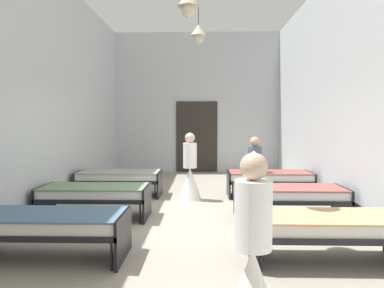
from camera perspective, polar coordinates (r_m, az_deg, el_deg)
name	(u,v)px	position (r m, az deg, el deg)	size (l,w,h in m)	color
ground_plane	(192,221)	(6.48, -0.06, -12.20)	(6.15, 12.51, 0.10)	#9E9384
room_shell	(193,90)	(7.50, 0.22, 8.63)	(5.95, 12.11, 4.73)	silver
bed_left_row_0	(49,224)	(4.91, -21.79, -11.73)	(1.90, 0.84, 0.57)	black
bed_right_row_0	(328,226)	(4.77, 20.85, -12.13)	(1.90, 0.84, 0.57)	black
bed_left_row_1	(95,193)	(6.64, -15.22, -7.61)	(1.90, 0.84, 0.57)	black
bed_right_row_1	(290,194)	(6.55, 15.33, -7.77)	(1.90, 0.84, 0.57)	black
bed_left_row_2	(120,177)	(8.45, -11.47, -5.17)	(1.90, 0.84, 0.57)	black
bed_right_row_2	(269,178)	(8.38, 12.24, -5.26)	(1.90, 0.84, 0.57)	black
nurse_near_aisle	(190,176)	(7.89, -0.33, -5.05)	(0.52, 0.52, 1.49)	white
nurse_mid_aisle	(253,270)	(3.07, 9.64, -19.16)	(0.52, 0.52, 1.49)	white
patient_seated_primary	(255,159)	(8.22, 9.94, -2.38)	(0.44, 0.44, 0.80)	#515B70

